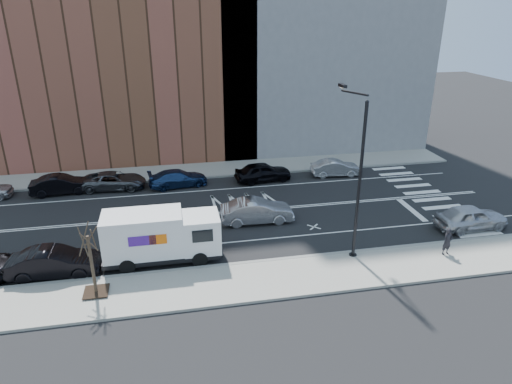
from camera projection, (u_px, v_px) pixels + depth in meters
name	position (u px, v px, depth m)	size (l,w,h in m)	color
ground	(217.00, 213.00, 31.67)	(120.00, 120.00, 0.00)	black
sidewalk_near	(236.00, 283.00, 23.68)	(44.00, 3.60, 0.15)	gray
sidewalk_far	(205.00, 170.00, 39.61)	(44.00, 3.60, 0.15)	gray
curb_near	(231.00, 265.00, 25.30)	(44.00, 0.25, 0.17)	gray
curb_far	(207.00, 177.00, 37.98)	(44.00, 0.25, 0.17)	gray
crosswalk	(427.00, 196.00, 34.53)	(3.00, 14.00, 0.01)	white
road_markings	(217.00, 213.00, 31.67)	(40.00, 8.60, 0.01)	white
bldg_brick	(102.00, 34.00, 40.14)	(26.00, 10.00, 22.00)	brown
bldg_concrete	(320.00, 9.00, 42.95)	(20.00, 10.00, 26.00)	slate
streetlight	(357.00, 171.00, 24.71)	(0.44, 4.02, 9.34)	black
street_tree	(93.00, 270.00, 22.26)	(1.20, 1.20, 3.75)	black
fedex_van	(161.00, 236.00, 25.34)	(6.52, 2.36, 2.97)	black
far_parked_b	(61.00, 185.00, 34.70)	(1.55, 4.44, 1.46)	black
far_parked_c	(114.00, 181.00, 35.62)	(2.23, 4.83, 1.34)	#48494F
far_parked_d	(178.00, 178.00, 36.12)	(1.87, 4.61, 1.34)	navy
far_parked_e	(263.00, 172.00, 37.15)	(1.84, 4.58, 1.56)	black
far_parked_f	(336.00, 168.00, 38.35)	(1.44, 4.12, 1.36)	#B8B9BD
driving_sedan	(257.00, 211.00, 30.15)	(1.67, 4.78, 1.58)	#A6A6AB
near_parked_rear_a	(55.00, 262.00, 24.22)	(1.65, 4.73, 1.56)	black
near_parked_front	(471.00, 217.00, 29.27)	(1.88, 4.67, 1.59)	silver
pedestrian	(447.00, 241.00, 25.96)	(0.60, 0.39, 1.63)	black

